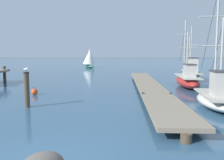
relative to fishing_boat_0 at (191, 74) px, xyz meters
name	(u,v)px	position (x,y,z in m)	size (l,w,h in m)	color
floating_dock	(149,86)	(-5.80, -6.75, -0.33)	(3.63, 21.49, 0.53)	gray
fishing_boat_0	(191,74)	(0.00, 0.00, 0.00)	(3.60, 7.83, 5.68)	silver
fishing_boat_1	(222,97)	(-3.31, -12.88, -0.09)	(2.92, 6.68, 6.72)	silver
fishing_boat_2	(187,80)	(-2.25, -5.15, -0.06)	(2.46, 6.90, 5.67)	#AD2823
mooring_piling	(27,89)	(-13.20, -12.17, 0.26)	(0.30, 0.30, 1.83)	#4C3D2D
perched_seagull	(26,69)	(-13.21, -12.16, 1.28)	(0.33, 0.28, 0.27)	gold
mooring_buoy	(34,92)	(-13.89, -8.47, -0.47)	(0.44, 0.44, 0.51)	#E04C1E
distant_sailboat	(89,58)	(-11.89, 22.88, 1.18)	(3.32, 4.81, 4.08)	#337556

